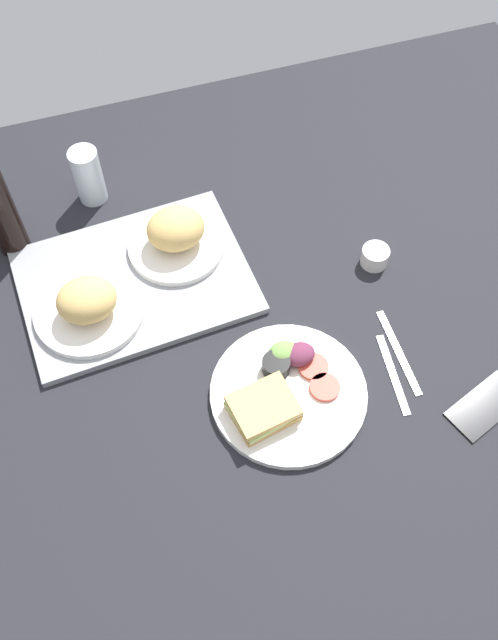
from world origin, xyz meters
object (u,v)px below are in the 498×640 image
at_px(serving_tray, 135,281).
at_px(knife, 399,352).
at_px(bread_plate_far, 176,235).
at_px(espresso_cup, 375,256).
at_px(plate_with_salad, 284,390).
at_px(cell_phone, 485,405).
at_px(drinking_glass, 88,176).
at_px(fork, 393,374).
at_px(bread_plate_near, 88,304).

distance_m(serving_tray, knife, 0.54).
bearing_deg(bread_plate_far, knife, -47.33).
bearing_deg(espresso_cup, plate_with_salad, -140.60).
bearing_deg(bread_plate_far, plate_with_salad, -75.35).
xyz_separation_m(serving_tray, plate_with_salad, (0.20, -0.33, 0.01)).
relative_size(bread_plate_far, knife, 1.04).
relative_size(serving_tray, plate_with_salad, 1.57).
xyz_separation_m(serving_tray, bread_plate_far, (0.10, 0.05, 0.05)).
height_order(espresso_cup, cell_phone, espresso_cup).
distance_m(plate_with_salad, espresso_cup, 0.36).
xyz_separation_m(bread_plate_far, plate_with_salad, (0.10, -0.38, -0.04)).
distance_m(knife, cell_phone, 0.18).
distance_m(serving_tray, drinking_glass, 0.27).
height_order(plate_with_salad, fork, plate_with_salad).
bearing_deg(drinking_glass, serving_tray, -82.27).
height_order(espresso_cup, fork, espresso_cup).
xyz_separation_m(bread_plate_far, drinking_glass, (-0.14, 0.20, 0.01)).
xyz_separation_m(espresso_cup, knife, (-0.04, -0.21, -0.02)).
bearing_deg(cell_phone, knife, 104.26).
relative_size(plate_with_salad, knife, 1.51).
bearing_deg(espresso_cup, bread_plate_near, 175.56).
xyz_separation_m(drinking_glass, fork, (0.44, -0.61, -0.06)).
distance_m(drinking_glass, cell_phone, 0.92).
distance_m(drinking_glass, fork, 0.76).
bearing_deg(knife, plate_with_salad, 95.27).
bearing_deg(serving_tray, plate_with_salad, -58.30).
height_order(bread_plate_far, espresso_cup, bread_plate_far).
xyz_separation_m(serving_tray, bread_plate_near, (-0.10, -0.06, 0.04)).
bearing_deg(bread_plate_far, cell_phone, -49.67).
height_order(bread_plate_near, espresso_cup, bread_plate_near).
bearing_deg(drinking_glass, knife, -50.17).
bearing_deg(serving_tray, fork, -40.69).
xyz_separation_m(bread_plate_far, cell_phone, (0.44, -0.52, -0.05)).
bearing_deg(espresso_cup, knife, -100.71).
xyz_separation_m(serving_tray, espresso_cup, (0.48, -0.10, 0.01)).
xyz_separation_m(bread_plate_near, plate_with_salad, (0.30, -0.27, -0.03)).
relative_size(drinking_glass, cell_phone, 0.91).
height_order(plate_with_salad, drinking_glass, drinking_glass).
bearing_deg(espresso_cup, fork, -105.56).
relative_size(bread_plate_near, fork, 1.26).
distance_m(bread_plate_far, fork, 0.51).
xyz_separation_m(bread_plate_near, cell_phone, (0.64, -0.41, -0.05)).
xyz_separation_m(bread_plate_near, espresso_cup, (0.58, -0.04, -0.03)).
bearing_deg(knife, bread_plate_far, 44.10).
height_order(serving_tray, fork, serving_tray).
xyz_separation_m(plate_with_salad, knife, (0.24, 0.02, -0.01)).
xyz_separation_m(plate_with_salad, fork, (0.21, -0.02, -0.01)).
bearing_deg(serving_tray, bread_plate_near, -150.77).
relative_size(bread_plate_far, cell_phone, 1.37).
bearing_deg(plate_with_salad, bread_plate_near, 137.90).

